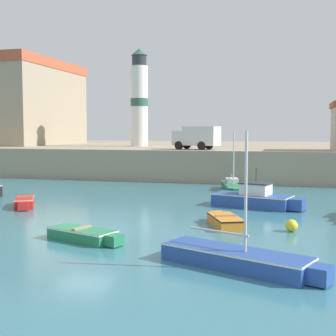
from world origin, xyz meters
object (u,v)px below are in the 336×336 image
object	(u,v)px
dinghy_green_4	(84,234)
sailboat_blue_5	(238,258)
sailboat_green_8	(233,186)
truck_on_quay	(197,137)
mooring_buoy	(292,226)
dinghy_orange_6	(225,220)
lighthouse	(139,99)
church	(23,99)
motorboat_blue_0	(255,198)
dinghy_red_2	(25,202)

from	to	relation	value
dinghy_green_4	sailboat_blue_5	size ratio (longest dim) A/B	0.63
sailboat_green_8	truck_on_quay	distance (m)	9.49
sailboat_green_8	mooring_buoy	xyz separation A→B (m)	(4.54, -14.16, -0.11)
dinghy_orange_6	lighthouse	size ratio (longest dim) A/B	0.30
dinghy_green_4	truck_on_quay	size ratio (longest dim) A/B	0.82
mooring_buoy	lighthouse	distance (m)	35.11
sailboat_green_8	dinghy_green_4	bearing A→B (deg)	-102.56
church	truck_on_quay	world-z (taller)	church
dinghy_orange_6	sailboat_green_8	size ratio (longest dim) A/B	0.58
sailboat_green_8	church	bearing A→B (deg)	148.92
dinghy_orange_6	sailboat_green_8	distance (m)	13.73
motorboat_blue_0	lighthouse	distance (m)	28.39
motorboat_blue_0	dinghy_green_4	size ratio (longest dim) A/B	1.55
sailboat_green_8	lighthouse	bearing A→B (deg)	130.05
lighthouse	truck_on_quay	world-z (taller)	lighthouse
sailboat_blue_5	dinghy_orange_6	xyz separation A→B (m)	(-1.48, 7.10, -0.08)
dinghy_red_2	lighthouse	size ratio (longest dim) A/B	0.28
sailboat_green_8	mooring_buoy	world-z (taller)	sailboat_green_8
sailboat_blue_5	mooring_buoy	size ratio (longest dim) A/B	10.28
motorboat_blue_0	dinghy_orange_6	xyz separation A→B (m)	(-1.00, -6.23, -0.28)
dinghy_red_2	truck_on_quay	xyz separation A→B (m)	(7.16, 18.55, 3.85)
sailboat_blue_5	mooring_buoy	xyz separation A→B (m)	(1.75, 6.61, -0.08)
dinghy_orange_6	truck_on_quay	world-z (taller)	truck_on_quay
sailboat_green_8	lighthouse	xyz separation A→B (m)	(-12.83, 15.26, 7.99)
dinghy_green_4	motorboat_blue_0	bearing A→B (deg)	59.67
motorboat_blue_0	lighthouse	xyz separation A→B (m)	(-15.15, 22.70, 7.83)
dinghy_green_4	mooring_buoy	size ratio (longest dim) A/B	6.48
lighthouse	truck_on_quay	size ratio (longest dim) A/B	2.44
dinghy_orange_6	church	distance (m)	45.15
motorboat_blue_0	sailboat_green_8	distance (m)	7.79
church	sailboat_blue_5	bearing A→B (deg)	-49.95
dinghy_red_2	sailboat_green_8	distance (m)	16.03
motorboat_blue_0	dinghy_orange_6	world-z (taller)	motorboat_blue_0
dinghy_orange_6	truck_on_quay	size ratio (longest dim) A/B	0.74
dinghy_red_2	dinghy_green_4	size ratio (longest dim) A/B	0.83
sailboat_blue_5	truck_on_quay	xyz separation A→B (m)	(-7.23, 28.26, 3.81)
sailboat_green_8	lighthouse	distance (m)	21.48
dinghy_red_2	lighthouse	xyz separation A→B (m)	(-1.23, 26.32, 8.06)
church	lighthouse	xyz separation A→B (m)	(16.92, -2.67, -0.52)
sailboat_blue_5	dinghy_orange_6	world-z (taller)	sailboat_blue_5
lighthouse	church	bearing A→B (deg)	171.02
motorboat_blue_0	mooring_buoy	size ratio (longest dim) A/B	10.02
sailboat_blue_5	sailboat_green_8	xyz separation A→B (m)	(-2.79, 20.77, 0.03)
dinghy_orange_6	church	bearing A→B (deg)	134.51
church	lighthouse	world-z (taller)	church
motorboat_blue_0	church	xyz separation A→B (m)	(-32.07, 25.37, 8.35)
dinghy_red_2	dinghy_green_4	distance (m)	10.50
truck_on_quay	motorboat_blue_0	bearing A→B (deg)	-65.64
dinghy_green_4	sailboat_green_8	bearing A→B (deg)	77.44
motorboat_blue_0	truck_on_quay	xyz separation A→B (m)	(-6.76, 14.93, 3.62)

